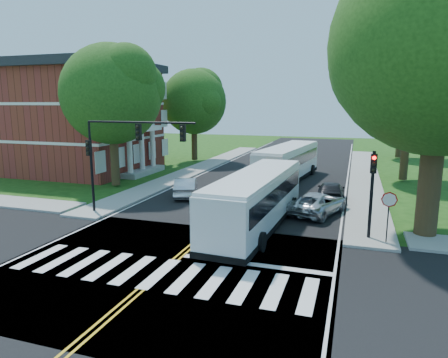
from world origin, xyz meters
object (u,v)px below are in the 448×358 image
at_px(bus_follow, 288,162).
at_px(hatchback, 186,187).
at_px(dark_sedan, 331,192).
at_px(signal_nw, 123,145).
at_px(signal_ne, 372,183).
at_px(suv, 318,203).
at_px(bus_lead, 257,199).

distance_m(bus_follow, hatchback, 10.59).
height_order(hatchback, dark_sedan, hatchback).
xyz_separation_m(signal_nw, signal_ne, (14.06, 0.01, -1.41)).
xyz_separation_m(suv, dark_sedan, (0.55, 3.80, -0.02)).
bearing_deg(signal_ne, signal_nw, -179.95).
distance_m(bus_lead, dark_sedan, 8.46).
distance_m(bus_follow, dark_sedan, 7.87).
distance_m(signal_ne, suv, 5.59).
bearing_deg(dark_sedan, bus_lead, 62.10).
distance_m(signal_ne, bus_follow, 16.05).
height_order(bus_follow, suv, bus_follow).
distance_m(suv, dark_sedan, 3.84).
bearing_deg(bus_follow, suv, 116.22).
distance_m(signal_ne, hatchback, 14.25).
bearing_deg(dark_sedan, bus_follow, -60.56).
bearing_deg(signal_nw, signal_ne, 0.05).
height_order(signal_ne, bus_follow, signal_ne).
relative_size(bus_lead, suv, 2.43).
bearing_deg(bus_follow, signal_nw, 69.84).
relative_size(signal_nw, suv, 1.46).
height_order(signal_nw, dark_sedan, signal_nw).
xyz_separation_m(signal_ne, bus_lead, (-5.93, 0.39, -1.34)).
relative_size(bus_lead, bus_follow, 0.98).
distance_m(signal_ne, bus_lead, 6.09).
bearing_deg(bus_follow, hatchback, 61.24).
bearing_deg(bus_lead, bus_follow, -84.86).
bearing_deg(signal_ne, bus_follow, 114.02).
height_order(signal_ne, bus_lead, signal_ne).
bearing_deg(bus_follow, signal_ne, 121.15).
xyz_separation_m(signal_nw, hatchback, (1.36, 6.08, -3.66)).
relative_size(hatchback, suv, 0.88).
xyz_separation_m(bus_lead, bus_follow, (-0.59, 14.22, 0.03)).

